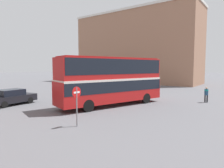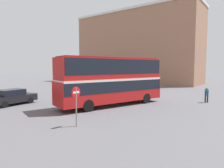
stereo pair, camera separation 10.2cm
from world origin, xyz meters
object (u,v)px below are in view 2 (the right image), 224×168
(pedestrian_foreground, at_px, (207,93))
(parked_car_kerb_far, at_px, (12,97))
(no_entry_sign, at_px, (76,99))
(double_decker_bus, at_px, (112,78))

(pedestrian_foreground, relative_size, parked_car_kerb_far, 0.36)
(parked_car_kerb_far, relative_size, no_entry_sign, 1.82)
(pedestrian_foreground, xyz_separation_m, parked_car_kerb_far, (-12.63, 14.96, -0.22))
(double_decker_bus, relative_size, parked_car_kerb_far, 2.44)
(parked_car_kerb_far, bearing_deg, pedestrian_foreground, -55.34)
(double_decker_bus, bearing_deg, no_entry_sign, -143.44)
(pedestrian_foreground, bearing_deg, parked_car_kerb_far, -93.19)
(pedestrian_foreground, bearing_deg, double_decker_bus, -88.01)
(double_decker_bus, bearing_deg, pedestrian_foreground, -26.96)
(double_decker_bus, bearing_deg, parked_car_kerb_far, 142.58)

